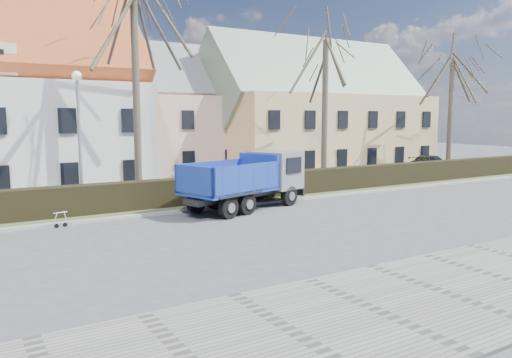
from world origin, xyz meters
TOP-DOWN VIEW (x-y plane):
  - ground at (0.00, 0.00)m, footprint 120.00×120.00m
  - sidewalk_near at (0.00, -8.50)m, footprint 80.00×5.00m
  - curb_far at (0.00, 4.60)m, footprint 80.00×0.30m
  - grass_strip at (0.00, 6.20)m, footprint 80.00×3.00m
  - hedge at (0.00, 6.00)m, footprint 60.00×0.90m
  - building_pink at (4.00, 20.00)m, footprint 10.80×8.80m
  - building_yellow at (16.00, 17.00)m, footprint 18.80×10.80m
  - tree_1 at (-2.00, 8.50)m, footprint 9.20×9.20m
  - tree_2 at (10.00, 8.50)m, footprint 8.00×8.00m
  - tree_3 at (22.00, 8.50)m, footprint 7.60×7.60m
  - dump_truck at (1.36, 3.81)m, footprint 7.16×4.43m
  - streetlight at (-5.13, 7.00)m, footprint 0.50×0.50m
  - cart_frame at (-6.77, 4.14)m, footprint 0.81×0.54m
  - parked_car_b at (21.91, 10.07)m, footprint 4.97×3.17m

SIDE VIEW (x-z plane):
  - ground at x=0.00m, z-range 0.00..0.00m
  - sidewalk_near at x=0.00m, z-range 0.00..0.08m
  - grass_strip at x=0.00m, z-range 0.00..0.10m
  - curb_far at x=0.00m, z-range 0.00..0.12m
  - cart_frame at x=-6.77m, z-range 0.00..0.69m
  - hedge at x=0.00m, z-range 0.00..1.30m
  - parked_car_b at x=21.91m, z-range 0.00..1.34m
  - dump_truck at x=1.36m, z-range 0.00..2.69m
  - streetlight at x=-5.13m, z-range 0.00..6.38m
  - building_pink at x=4.00m, z-range 0.00..8.00m
  - building_yellow at x=16.00m, z-range 0.00..8.50m
  - tree_3 at x=22.00m, z-range 0.00..10.45m
  - tree_2 at x=10.00m, z-range 0.00..11.00m
  - tree_1 at x=-2.00m, z-range 0.00..12.65m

